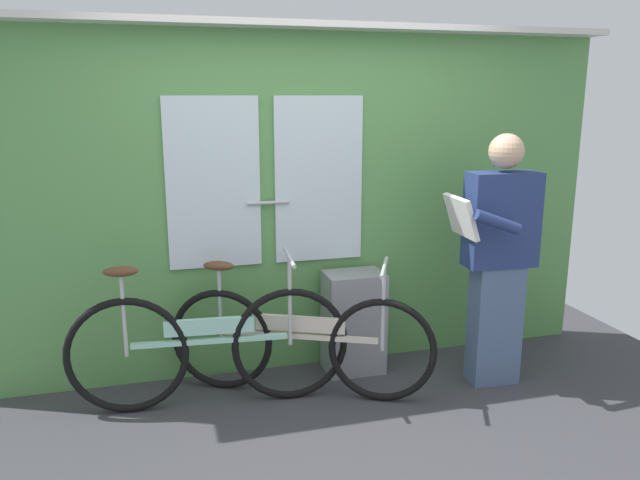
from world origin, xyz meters
name	(u,v)px	position (x,y,z in m)	size (l,w,h in m)	color
ground_plane	(344,449)	(0.00, 0.00, -0.02)	(5.37, 3.86, 0.04)	#38383D
train_door_wall	(295,196)	(-0.01, 1.12, 1.21)	(4.37, 0.28, 2.32)	#56934C
bicycle_near_door	(209,347)	(-0.65, 0.66, 0.39)	(1.70, 0.44, 0.94)	black
bicycle_leaning_behind	(299,341)	(-0.10, 0.66, 0.36)	(1.57, 0.80, 0.88)	black
passenger_reading_newspaper	(498,256)	(1.18, 0.50, 0.87)	(0.57, 0.49, 1.64)	slate
trash_bin_by_wall	(354,322)	(0.35, 0.91, 0.35)	(0.40, 0.28, 0.70)	gray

